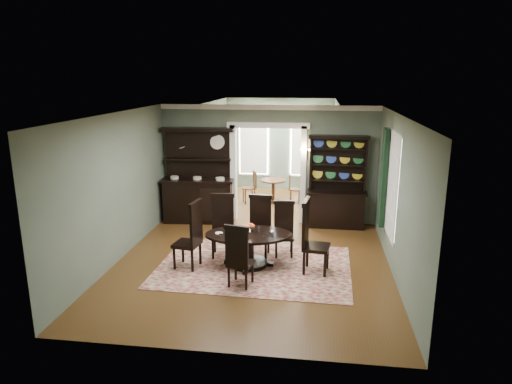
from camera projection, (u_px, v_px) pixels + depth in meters
room at (252, 189)px, 8.81m from camera, size 5.51×6.01×3.01m
parlor at (277, 148)px, 14.10m from camera, size 3.51×3.50×3.01m
doorway_trim at (268, 160)px, 11.64m from camera, size 2.08×0.25×2.57m
right_window at (388, 182)px, 9.31m from camera, size 0.15×1.47×2.12m
wall_sconce at (306, 151)px, 11.30m from camera, size 0.27×0.21×0.21m
rug at (254, 266)px, 9.11m from camera, size 3.85×2.75×0.01m
dining_table at (249, 243)px, 9.06m from camera, size 1.84×1.78×0.68m
centerpiece at (248, 230)px, 9.04m from camera, size 1.20×0.77×0.20m
chair_far_left at (223, 223)px, 9.59m from camera, size 0.53×0.51×1.32m
chair_far_mid at (260, 224)px, 9.59m from camera, size 0.50×0.48×1.29m
chair_far_right at (284, 227)px, 9.62m from camera, size 0.47×0.45×1.16m
chair_end_left at (192, 233)px, 8.88m from camera, size 0.56×0.58×1.38m
chair_end_right at (310, 235)px, 8.71m from camera, size 0.57×0.59×1.44m
chair_near at (239, 255)px, 8.06m from camera, size 0.52×0.50×1.20m
sideboard at (198, 189)px, 11.79m from camera, size 1.89×0.81×2.43m
welsh_dresser at (337, 194)px, 11.37m from camera, size 1.48×0.56×2.29m
parlor_table at (273, 188)px, 13.63m from camera, size 0.74×0.74×0.69m
parlor_chair_left at (251, 186)px, 13.57m from camera, size 0.45×0.44×0.95m
parlor_chair_right at (293, 188)px, 13.59m from camera, size 0.36×0.36×0.86m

